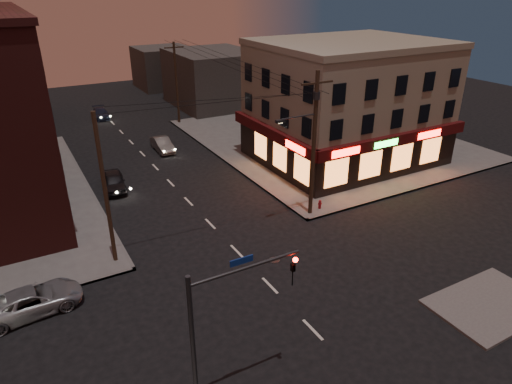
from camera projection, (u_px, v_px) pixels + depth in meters
ground at (270, 286)px, 25.02m from camera, size 120.00×120.00×0.00m
sidewalk_ne at (324, 138)px, 48.00m from camera, size 24.00×28.00×0.15m
pizza_building at (347, 103)px, 40.45m from camera, size 15.85×12.85×10.50m
bg_building_ne_a at (213, 78)px, 59.79m from camera, size 10.00×12.00×7.00m
bg_building_ne_b at (164, 67)px, 70.18m from camera, size 8.00×8.00×6.00m
utility_pole_main at (313, 138)px, 30.14m from camera, size 4.20×0.44×10.00m
utility_pole_far at (177, 83)px, 51.37m from camera, size 0.26×0.26×9.00m
utility_pole_west at (105, 191)px, 25.18m from camera, size 0.24×0.24×9.00m
traffic_signal at (219, 320)px, 16.37m from camera, size 4.49×0.32×6.47m
suv_cross at (33, 301)px, 22.81m from camera, size 4.97×2.62×1.33m
sedan_near at (114, 181)px, 36.19m from camera, size 2.19×4.31×1.41m
sedan_mid at (162, 144)px, 44.48m from camera, size 1.47×4.03×1.32m
sedan_far at (101, 113)px, 55.07m from camera, size 1.95×4.19×1.18m
fire_hydrant at (320, 204)px, 33.01m from camera, size 0.29×0.29×0.66m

